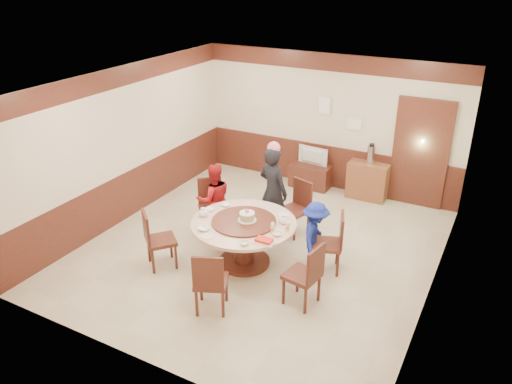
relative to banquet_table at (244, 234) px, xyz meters
The scene contains 30 objects.
room 0.78m from the banquet_table, 86.60° to the left, with size 6.00×6.04×2.84m.
banquet_table is the anchor object (origin of this frame).
chair_0 1.34m from the banquet_table, 20.44° to the left, with size 0.57×0.57×0.97m.
chair_1 1.34m from the banquet_table, 76.79° to the left, with size 0.55×0.56×0.97m.
chair_2 1.24m from the banquet_table, 147.49° to the left, with size 0.62×0.62×0.97m.
chair_3 1.34m from the banquet_table, 149.03° to the right, with size 0.62×0.62×0.97m.
chair_4 1.27m from the banquet_table, 81.87° to the right, with size 0.58×0.59×0.97m.
chair_5 1.35m from the banquet_table, 22.27° to the right, with size 0.51×0.50×0.97m.
person_standing 1.15m from the banquet_table, 92.41° to the left, with size 0.59×0.39×1.62m, color black.
person_red 1.16m from the banquet_table, 146.28° to the left, with size 0.63×0.49×1.30m, color #A6161A.
person_blue 1.11m from the banquet_table, 21.68° to the left, with size 0.73×0.42×1.13m, color navy.
birthday_cake 0.32m from the banquet_table, 32.23° to the left, with size 0.29×0.29×0.20m.
teapot_left 0.73m from the banquet_table, 168.40° to the right, with size 0.17×0.15×0.13m, color white.
teapot_right 0.67m from the banquet_table, 24.28° to the left, with size 0.17×0.15×0.13m, color white.
bowl_0 0.68m from the banquet_table, 147.28° to the left, with size 0.15×0.15×0.04m, color white.
bowl_1 0.72m from the banquet_table, 59.85° to the right, with size 0.13×0.13×0.04m, color white.
bowl_2 0.69m from the banquet_table, 128.96° to the right, with size 0.17×0.17×0.04m, color white.
bowl_3 0.69m from the banquet_table, 11.45° to the right, with size 0.14×0.14×0.04m, color white.
bowl_4 0.73m from the banquet_table, behind, with size 0.15×0.15×0.04m, color white.
saucer_near 0.73m from the banquet_table, 111.04° to the right, with size 0.18×0.18×0.01m, color white.
saucer_far 0.71m from the banquet_table, 48.01° to the left, with size 0.18×0.18×0.01m, color white.
shrimp_platter 0.73m from the banquet_table, 35.72° to the right, with size 0.30×0.20×0.06m.
bottle_0 0.63m from the banquet_table, ahead, with size 0.06×0.06×0.16m, color white.
bottle_1 0.78m from the banquet_table, ahead, with size 0.06×0.06×0.16m, color white.
tv_stand 3.30m from the banquet_table, 93.88° to the left, with size 0.85×0.45×0.50m, color #4B2017.
television 3.30m from the banquet_table, 93.88° to the left, with size 0.67×0.09×0.38m, color gray.
side_cabinet 3.47m from the banquet_table, 73.06° to the left, with size 0.80×0.40×0.75m, color brown.
thermos 3.49m from the banquet_table, 72.88° to the left, with size 0.15×0.15×0.38m, color silver.
notice_left 3.70m from the banquet_table, 91.26° to the left, with size 0.25×0.00×0.35m, color white.
notice_right 3.65m from the banquet_table, 80.67° to the left, with size 0.30×0.00×0.22m, color white.
Camera 1 is at (3.36, -6.45, 4.43)m, focal length 35.00 mm.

